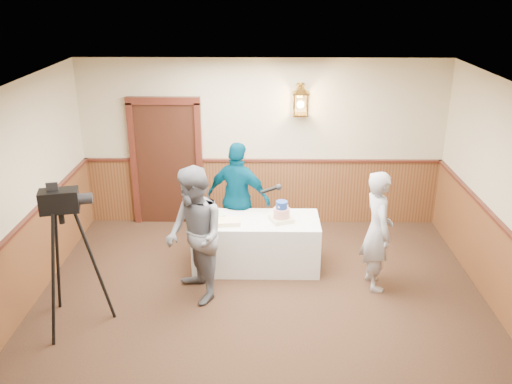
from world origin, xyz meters
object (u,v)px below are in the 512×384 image
(sheet_cake_green, at_px, (213,216))
(assistant_p, at_px, (239,198))
(interviewer, at_px, (195,236))
(display_table, at_px, (256,243))
(tiered_cake, at_px, (281,213))
(tv_camera_rig, at_px, (69,266))
(sheet_cake_yellow, at_px, (229,222))
(baker, at_px, (377,231))

(sheet_cake_green, height_order, assistant_p, assistant_p)
(interviewer, distance_m, assistant_p, 1.44)
(display_table, relative_size, tiered_cake, 4.81)
(display_table, xyz_separation_m, tiered_cake, (0.36, -0.04, 0.49))
(tv_camera_rig, bearing_deg, tiered_cake, 14.25)
(display_table, height_order, assistant_p, assistant_p)
(sheet_cake_yellow, relative_size, tv_camera_rig, 0.18)
(tv_camera_rig, bearing_deg, assistant_p, 30.78)
(sheet_cake_green, distance_m, assistant_p, 0.59)
(sheet_cake_yellow, distance_m, baker, 2.03)
(tv_camera_rig, bearing_deg, display_table, 18.84)
(display_table, distance_m, tiered_cake, 0.61)
(sheet_cake_yellow, xyz_separation_m, interviewer, (-0.39, -0.70, 0.12))
(interviewer, height_order, baker, interviewer)
(tiered_cake, relative_size, assistant_p, 0.22)
(baker, relative_size, tv_camera_rig, 0.95)
(sheet_cake_yellow, height_order, tv_camera_rig, tv_camera_rig)
(baker, bearing_deg, display_table, 64.60)
(sheet_cake_green, relative_size, tv_camera_rig, 0.17)
(sheet_cake_green, bearing_deg, assistant_p, 53.29)
(sheet_cake_yellow, height_order, interviewer, interviewer)
(tiered_cake, relative_size, baker, 0.22)
(baker, distance_m, assistant_p, 2.15)
(display_table, distance_m, assistant_p, 0.75)
(tiered_cake, bearing_deg, tv_camera_rig, -151.28)
(sheet_cake_green, bearing_deg, interviewer, -99.59)
(baker, xyz_separation_m, assistant_p, (-1.89, 1.01, 0.04))
(assistant_p, bearing_deg, display_table, 141.22)
(assistant_p, bearing_deg, interviewer, 92.23)
(tiered_cake, height_order, assistant_p, assistant_p)
(sheet_cake_green, relative_size, interviewer, 0.17)
(display_table, bearing_deg, tv_camera_rig, -146.70)
(display_table, relative_size, assistant_p, 1.04)
(tiered_cake, height_order, sheet_cake_yellow, tiered_cake)
(baker, bearing_deg, interviewer, 90.38)
(sheet_cake_green, height_order, baker, baker)
(display_table, relative_size, interviewer, 0.99)
(display_table, height_order, baker, baker)
(tiered_cake, bearing_deg, baker, -20.58)
(sheet_cake_green, relative_size, assistant_p, 0.17)
(sheet_cake_yellow, xyz_separation_m, sheet_cake_green, (-0.24, 0.19, 0.00))
(sheet_cake_yellow, bearing_deg, sheet_cake_green, 141.80)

